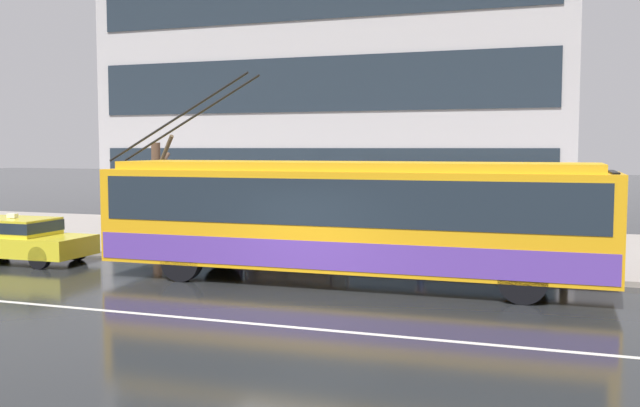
# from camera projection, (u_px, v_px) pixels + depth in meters

# --- Properties ---
(ground_plane) EXTENTS (160.00, 160.00, 0.00)m
(ground_plane) POSITION_uv_depth(u_px,v_px,m) (277.00, 310.00, 14.45)
(ground_plane) COLOR #222426
(sidewalk_slab) EXTENTS (80.00, 10.00, 0.14)m
(sidewalk_slab) POSITION_uv_depth(u_px,v_px,m) (392.00, 244.00, 23.77)
(sidewalk_slab) COLOR gray
(sidewalk_slab) RESTS_ON ground_plane
(lane_centre_line) EXTENTS (72.00, 0.14, 0.01)m
(lane_centre_line) POSITION_uv_depth(u_px,v_px,m) (252.00, 324.00, 13.32)
(lane_centre_line) COLOR silver
(lane_centre_line) RESTS_ON ground_plane
(trolleybus) EXTENTS (12.62, 2.75, 5.15)m
(trolleybus) POSITION_uv_depth(u_px,v_px,m) (348.00, 216.00, 17.27)
(trolleybus) COLOR #EEA315
(trolleybus) RESTS_ON ground_plane
(taxi_queued_behind_bus) EXTENTS (4.28, 1.85, 1.39)m
(taxi_queued_behind_bus) POSITION_uv_depth(u_px,v_px,m) (16.00, 238.00, 20.50)
(taxi_queued_behind_bus) COLOR yellow
(taxi_queued_behind_bus) RESTS_ON ground_plane
(bus_shelter) EXTENTS (3.65, 1.84, 2.53)m
(bus_shelter) POSITION_uv_depth(u_px,v_px,m) (289.00, 189.00, 21.04)
(bus_shelter) COLOR gray
(bus_shelter) RESTS_ON sidewalk_slab
(pedestrian_at_shelter) EXTENTS (1.51, 1.51, 2.00)m
(pedestrian_at_shelter) POSITION_uv_depth(u_px,v_px,m) (568.00, 206.00, 18.45)
(pedestrian_at_shelter) COLOR #2A241A
(pedestrian_at_shelter) RESTS_ON sidewalk_slab
(pedestrian_approaching_curb) EXTENTS (1.46, 1.46, 2.04)m
(pedestrian_approaching_curb) POSITION_uv_depth(u_px,v_px,m) (234.00, 199.00, 20.92)
(pedestrian_approaching_curb) COLOR navy
(pedestrian_approaching_curb) RESTS_ON sidewalk_slab
(pedestrian_walking_past) EXTENTS (1.56, 1.56, 2.01)m
(pedestrian_walking_past) POSITION_uv_depth(u_px,v_px,m) (239.00, 196.00, 21.96)
(pedestrian_walking_past) COLOR brown
(pedestrian_walking_past) RESTS_ON sidewalk_slab
(pedestrian_waiting_by_pole) EXTENTS (1.62, 1.62, 1.95)m
(pedestrian_waiting_by_pole) POSITION_uv_depth(u_px,v_px,m) (420.00, 200.00, 21.03)
(pedestrian_waiting_by_pole) COLOR navy
(pedestrian_waiting_by_pole) RESTS_ON sidewalk_slab
(street_tree_bare) EXTENTS (1.32, 1.42, 3.56)m
(street_tree_bare) POSITION_uv_depth(u_px,v_px,m) (158.00, 188.00, 23.26)
(street_tree_bare) COLOR brown
(street_tree_bare) RESTS_ON sidewalk_slab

